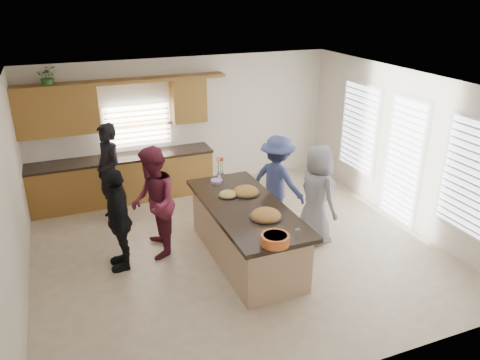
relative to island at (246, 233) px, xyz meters
name	(u,v)px	position (x,y,z in m)	size (l,w,h in m)	color
floor	(236,249)	(-0.04, 0.31, -0.45)	(6.50, 6.50, 0.00)	beige
room_shell	(236,142)	(-0.04, 0.31, 1.45)	(6.52, 6.02, 2.81)	silver
back_cabinetry	(119,158)	(-1.51, 3.04, 0.46)	(4.08, 0.66, 2.46)	olive
right_wall_glazing	(406,153)	(3.18, 0.18, 0.89)	(0.06, 4.00, 2.25)	white
island	(246,233)	(0.00, 0.00, 0.00)	(1.17, 2.71, 0.95)	tan
platter_front	(266,216)	(0.12, -0.49, 0.53)	(0.50, 0.50, 0.20)	black
platter_mid	(246,192)	(0.17, 0.42, 0.53)	(0.47, 0.47, 0.19)	black
platter_back	(228,195)	(-0.14, 0.43, 0.52)	(0.32, 0.32, 0.13)	black
salad_bowl	(275,239)	(-0.09, -1.23, 0.57)	(0.39, 0.39, 0.14)	orange
clear_cup	(297,232)	(0.31, -1.12, 0.54)	(0.08, 0.08, 0.09)	white
plate_stack	(217,181)	(-0.12, 1.04, 0.52)	(0.20, 0.20, 0.05)	#AE91D3
flower_vase	(220,168)	(-0.02, 1.14, 0.72)	(0.14, 0.14, 0.42)	silver
potted_plant	(48,77)	(-2.60, 3.13, 2.15)	(0.36, 0.31, 0.40)	#376F2C
woman_left_back	(110,173)	(-1.80, 2.25, 0.48)	(0.68, 0.45, 1.87)	black
woman_left_mid	(154,203)	(-1.31, 0.69, 0.47)	(0.90, 0.70, 1.84)	maroon
woman_left_front	(119,219)	(-1.90, 0.51, 0.37)	(0.97, 0.40, 1.65)	black
woman_right_back	(277,181)	(0.99, 0.91, 0.40)	(1.10, 0.63, 1.70)	navy
woman_right_front	(317,194)	(1.34, 0.10, 0.42)	(0.85, 0.55, 1.74)	slate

